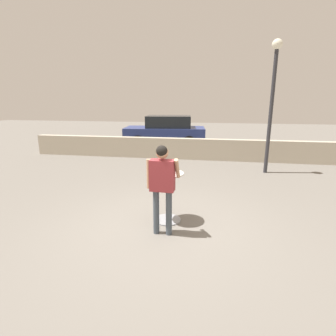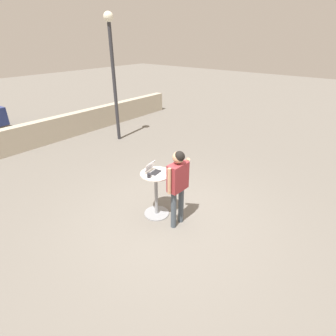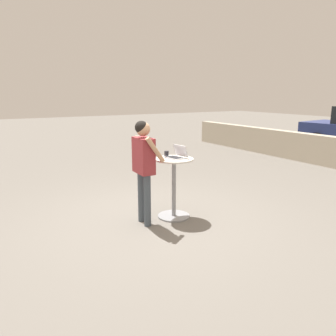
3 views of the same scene
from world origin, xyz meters
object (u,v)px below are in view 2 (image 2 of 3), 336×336
at_px(standing_person, 178,180).
at_px(street_lamp, 112,62).
at_px(laptop, 153,170).
at_px(cafe_table, 156,192).
at_px(coffee_mug, 149,175).

xyz_separation_m(standing_person, street_lamp, (2.64, 4.78, 1.67)).
relative_size(laptop, standing_person, 0.21).
height_order(cafe_table, laptop, laptop).
height_order(cafe_table, street_lamp, street_lamp).
relative_size(cafe_table, street_lamp, 0.24).
relative_size(cafe_table, laptop, 2.94).
distance_m(cafe_table, laptop, 0.50).
xyz_separation_m(cafe_table, standing_person, (0.01, -0.56, 0.49)).
bearing_deg(laptop, street_lamp, 57.50).
bearing_deg(coffee_mug, cafe_table, 3.90).
bearing_deg(street_lamp, coffee_mug, -124.06).
bearing_deg(street_lamp, standing_person, -118.90).
bearing_deg(laptop, coffee_mug, -161.16).
bearing_deg(street_lamp, cafe_table, -122.07).
distance_m(laptop, standing_person, 0.62).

